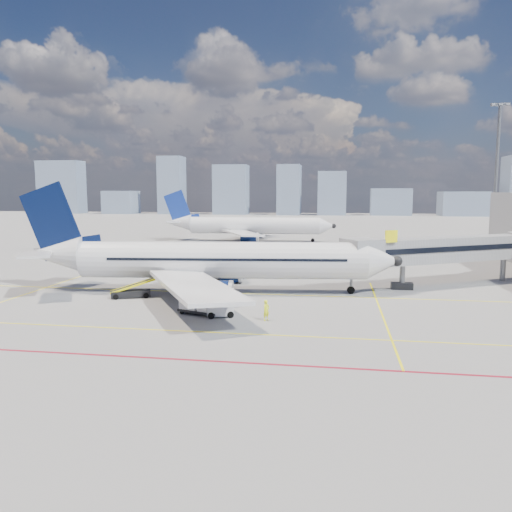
{
  "coord_description": "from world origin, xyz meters",
  "views": [
    {
      "loc": [
        10.06,
        -39.8,
        9.91
      ],
      "look_at": [
        2.71,
        6.35,
        4.0
      ],
      "focal_mm": 35.0,
      "sensor_mm": 36.0,
      "label": 1
    }
  ],
  "objects_px": {
    "second_aircraft": "(247,226)",
    "ramp_worker": "(266,310)",
    "main_aircraft": "(207,261)",
    "baggage_tug": "(218,308)",
    "belt_loader": "(132,292)",
    "cargo_dolly": "(201,301)"
  },
  "relations": [
    {
      "from": "second_aircraft",
      "to": "ramp_worker",
      "type": "bearing_deg",
      "value": -80.59
    },
    {
      "from": "main_aircraft",
      "to": "ramp_worker",
      "type": "height_order",
      "value": "main_aircraft"
    },
    {
      "from": "second_aircraft",
      "to": "ramp_worker",
      "type": "xyz_separation_m",
      "value": [
        12.77,
        -63.35,
        -2.41
      ]
    },
    {
      "from": "second_aircraft",
      "to": "baggage_tug",
      "type": "height_order",
      "value": "second_aircraft"
    },
    {
      "from": "belt_loader",
      "to": "baggage_tug",
      "type": "bearing_deg",
      "value": -54.44
    },
    {
      "from": "ramp_worker",
      "to": "baggage_tug",
      "type": "bearing_deg",
      "value": 120.08
    },
    {
      "from": "main_aircraft",
      "to": "belt_loader",
      "type": "bearing_deg",
      "value": -157.77
    },
    {
      "from": "main_aircraft",
      "to": "baggage_tug",
      "type": "relative_size",
      "value": 15.56
    },
    {
      "from": "cargo_dolly",
      "to": "ramp_worker",
      "type": "xyz_separation_m",
      "value": [
        5.55,
        -1.13,
        -0.29
      ]
    },
    {
      "from": "main_aircraft",
      "to": "second_aircraft",
      "type": "bearing_deg",
      "value": 89.43
    },
    {
      "from": "second_aircraft",
      "to": "main_aircraft",
      "type": "bearing_deg",
      "value": -86.24
    },
    {
      "from": "belt_loader",
      "to": "ramp_worker",
      "type": "height_order",
      "value": "belt_loader"
    },
    {
      "from": "second_aircraft",
      "to": "belt_loader",
      "type": "height_order",
      "value": "second_aircraft"
    },
    {
      "from": "main_aircraft",
      "to": "second_aircraft",
      "type": "distance_m",
      "value": 53.57
    },
    {
      "from": "cargo_dolly",
      "to": "ramp_worker",
      "type": "bearing_deg",
      "value": 8.83
    },
    {
      "from": "main_aircraft",
      "to": "belt_loader",
      "type": "height_order",
      "value": "main_aircraft"
    },
    {
      "from": "main_aircraft",
      "to": "second_aircraft",
      "type": "relative_size",
      "value": 1.06
    },
    {
      "from": "main_aircraft",
      "to": "baggage_tug",
      "type": "height_order",
      "value": "main_aircraft"
    },
    {
      "from": "belt_loader",
      "to": "cargo_dolly",
      "type": "bearing_deg",
      "value": -56.23
    },
    {
      "from": "main_aircraft",
      "to": "ramp_worker",
      "type": "relative_size",
      "value": 23.16
    },
    {
      "from": "cargo_dolly",
      "to": "belt_loader",
      "type": "distance_m",
      "value": 9.9
    },
    {
      "from": "main_aircraft",
      "to": "belt_loader",
      "type": "distance_m",
      "value": 7.78
    }
  ]
}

